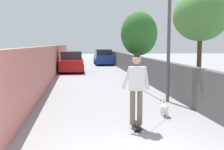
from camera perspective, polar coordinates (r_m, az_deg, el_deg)
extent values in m
plane|color=gray|center=(18.48, -3.69, -0.09)|extent=(80.00, 80.00, 0.00)
cube|color=#CC726B|center=(16.44, -12.65, 2.41)|extent=(48.00, 0.30, 1.97)
cube|color=#4C4C4C|center=(16.82, 5.88, 1.53)|extent=(48.00, 0.30, 1.33)
cylinder|color=#473523|center=(23.94, 5.52, 3.80)|extent=(0.23, 0.23, 2.02)
ellipsoid|color=#2D6628|center=(23.93, 5.57, 8.45)|extent=(3.10, 3.10, 3.70)
cylinder|color=#473523|center=(13.04, 17.45, 2.61)|extent=(0.20, 0.20, 2.58)
ellipsoid|color=#4C843D|center=(13.07, 17.76, 11.48)|extent=(2.43, 2.43, 2.21)
cylinder|color=#4C4C51|center=(10.14, 11.58, 7.08)|extent=(0.12, 0.12, 4.46)
cube|color=black|center=(7.07, 4.95, -10.20)|extent=(0.81, 0.27, 0.02)
cylinder|color=beige|center=(7.34, 4.12, -9.91)|extent=(0.06, 0.04, 0.06)
cylinder|color=beige|center=(7.36, 5.22, -9.88)|extent=(0.06, 0.04, 0.06)
cylinder|color=beige|center=(6.81, 4.65, -11.22)|extent=(0.06, 0.04, 0.06)
cylinder|color=beige|center=(6.83, 5.84, -11.19)|extent=(0.06, 0.04, 0.06)
cylinder|color=#726651|center=(6.94, 4.25, -6.68)|extent=(0.14, 0.14, 0.87)
cylinder|color=#726651|center=(6.97, 5.73, -6.65)|extent=(0.14, 0.14, 0.87)
cube|color=white|center=(6.83, 5.05, -0.72)|extent=(0.25, 0.40, 0.58)
cylinder|color=white|center=(6.80, 3.04, -0.58)|extent=(0.11, 0.29, 0.58)
cylinder|color=white|center=(6.86, 7.04, -0.67)|extent=(0.10, 0.18, 0.59)
sphere|color=tan|center=(6.79, 5.09, 3.23)|extent=(0.22, 0.22, 0.22)
sphere|color=black|center=(6.78, 5.09, 3.55)|extent=(0.19, 0.19, 0.19)
ellipsoid|color=white|center=(8.23, 10.72, -6.49)|extent=(0.44, 0.26, 0.22)
sphere|color=white|center=(8.47, 10.32, -5.63)|extent=(0.15, 0.15, 0.15)
cone|color=black|center=(8.45, 10.06, -5.10)|extent=(0.05, 0.05, 0.06)
cone|color=black|center=(8.46, 10.60, -5.09)|extent=(0.05, 0.05, 0.06)
cylinder|color=white|center=(8.39, 10.08, -7.49)|extent=(0.04, 0.04, 0.18)
cylinder|color=white|center=(8.41, 10.89, -7.46)|extent=(0.04, 0.04, 0.18)
cylinder|color=white|center=(8.13, 10.49, -7.94)|extent=(0.04, 0.04, 0.18)
cylinder|color=white|center=(8.16, 11.32, -7.91)|extent=(0.04, 0.04, 0.18)
cylinder|color=white|center=(7.96, 11.16, -6.35)|extent=(0.14, 0.04, 0.13)
cylinder|color=black|center=(7.52, 8.14, -4.12)|extent=(1.02, 1.07, 0.66)
cube|color=#B71414|center=(21.01, -8.32, 2.17)|extent=(3.83, 1.70, 0.80)
cube|color=#262B33|center=(20.97, -8.35, 4.03)|extent=(1.99, 1.50, 0.60)
cylinder|color=black|center=(22.24, -10.29, 1.75)|extent=(0.64, 0.22, 0.64)
cylinder|color=black|center=(22.21, -6.21, 1.81)|extent=(0.64, 0.22, 0.64)
cylinder|color=black|center=(19.88, -10.65, 1.20)|extent=(0.64, 0.22, 0.64)
cylinder|color=black|center=(19.85, -6.09, 1.26)|extent=(0.64, 0.22, 0.64)
cube|color=navy|center=(28.16, -1.80, 3.30)|extent=(4.01, 1.70, 0.80)
cube|color=#262B33|center=(28.13, -1.81, 4.68)|extent=(2.09, 1.50, 0.60)
cylinder|color=black|center=(29.35, -3.57, 2.95)|extent=(0.64, 0.22, 0.64)
cylinder|color=black|center=(29.50, -0.50, 2.98)|extent=(0.64, 0.22, 0.64)
cylinder|color=black|center=(26.87, -3.23, 2.63)|extent=(0.64, 0.22, 0.64)
cylinder|color=black|center=(27.03, 0.12, 2.66)|extent=(0.64, 0.22, 0.64)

